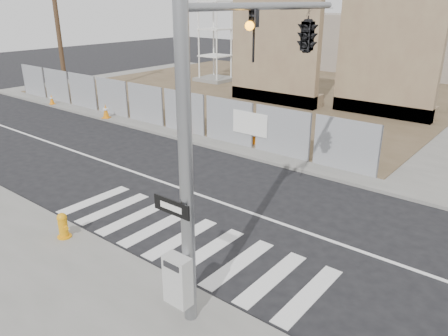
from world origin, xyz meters
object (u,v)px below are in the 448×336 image
Objects in this scene: signal_pole at (272,72)px; traffic_cone_c at (186,127)px; traffic_cone_a at (52,99)px; fire_hydrant at (63,225)px; traffic_cone_d at (255,137)px; traffic_cone_b at (106,111)px.

traffic_cone_c is (-9.20, 6.88, -4.36)m from signal_pole.
traffic_cone_a is at bearing -176.79° from traffic_cone_c.
signal_pole reaches higher than fire_hydrant.
fire_hydrant is 1.16× the size of traffic_cone_a.
signal_pole is at bearing 48.99° from fire_hydrant.
signal_pole reaches higher than traffic_cone_c.
signal_pole reaches higher than traffic_cone_d.
traffic_cone_d is (-0.64, 10.04, -0.02)m from fire_hydrant.
traffic_cone_c is 0.89× the size of traffic_cone_d.
fire_hydrant is 17.60m from traffic_cone_a.
traffic_cone_a is (-20.16, 6.27, -4.35)m from signal_pole.
traffic_cone_b is 9.23m from traffic_cone_d.
traffic_cone_b reaches higher than fire_hydrant.
traffic_cone_a is 10.98m from traffic_cone_c.
traffic_cone_a is 5.45m from traffic_cone_b.
signal_pole is 21.56m from traffic_cone_a.
traffic_cone_b reaches higher than traffic_cone_d.
signal_pole is at bearing -17.26° from traffic_cone_a.
traffic_cone_a reaches higher than traffic_cone_c.
traffic_cone_a is at bearing -175.19° from traffic_cone_d.
traffic_cone_c is at bearing -170.43° from traffic_cone_d.
traffic_cone_d is at bearing 9.57° from traffic_cone_c.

